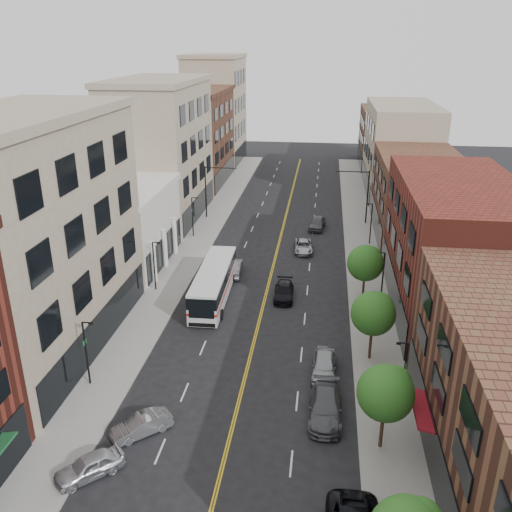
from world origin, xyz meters
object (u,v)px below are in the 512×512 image
at_px(car_parked_mid, 325,407).
at_px(car_lane_c, 317,223).
at_px(city_bus, 214,281).
at_px(car_lane_a, 284,292).
at_px(car_angle_b, 141,425).
at_px(car_lane_behind, 234,268).
at_px(car_angle_a, 89,466).
at_px(car_parked_far, 324,365).
at_px(car_lane_b, 303,246).

bearing_deg(car_parked_mid, car_lane_c, 92.67).
height_order(car_parked_mid, car_lane_c, car_lane_c).
distance_m(city_bus, car_lane_a, 6.84).
xyz_separation_m(car_parked_mid, car_lane_a, (-4.13, 17.46, -0.11)).
xyz_separation_m(car_angle_b, car_lane_behind, (1.63, 25.56, 0.13)).
height_order(car_lane_behind, car_lane_c, car_lane_c).
relative_size(car_angle_a, car_parked_far, 0.86).
relative_size(car_lane_a, car_lane_c, 0.99).
bearing_deg(car_lane_b, car_lane_a, -100.00).
xyz_separation_m(city_bus, car_lane_behind, (0.89, 6.01, -1.05)).
relative_size(car_lane_b, car_lane_c, 0.99).
xyz_separation_m(city_bus, car_parked_mid, (10.80, -16.44, -1.06)).
height_order(car_parked_far, car_lane_c, car_lane_c).
height_order(car_parked_mid, car_lane_b, car_parked_mid).
height_order(car_angle_b, car_parked_mid, car_parked_mid).
bearing_deg(city_bus, car_parked_far, -48.55).
bearing_deg(car_angle_a, car_parked_far, 89.42).
height_order(car_angle_a, car_lane_a, car_angle_a).
xyz_separation_m(car_angle_b, car_parked_mid, (11.53, 3.12, 0.13)).
height_order(city_bus, car_lane_c, city_bus).
bearing_deg(car_parked_far, car_lane_b, 97.86).
bearing_deg(car_lane_a, city_bus, -173.11).
bearing_deg(car_angle_b, car_lane_a, 119.51).
distance_m(car_parked_far, car_lane_b, 25.33).
xyz_separation_m(car_parked_far, car_lane_behind, (-9.77, 17.49, -0.00)).
distance_m(car_parked_mid, car_lane_c, 38.61).
bearing_deg(car_lane_behind, car_angle_a, 79.71).
relative_size(car_parked_mid, car_lane_behind, 1.13).
distance_m(car_lane_a, car_lane_b, 12.75).
xyz_separation_m(car_parked_far, car_lane_b, (-2.70, 25.19, -0.14)).
bearing_deg(car_lane_b, car_parked_far, -88.02).
bearing_deg(car_angle_a, car_parked_mid, 74.90).
bearing_deg(car_lane_behind, car_lane_c, -121.41).
distance_m(city_bus, car_lane_b, 15.89).
xyz_separation_m(car_angle_b, car_lane_b, (8.70, 33.26, -0.01)).
relative_size(car_angle_a, car_parked_mid, 0.75).
xyz_separation_m(car_lane_behind, car_lane_b, (7.07, 7.69, -0.14)).
xyz_separation_m(car_lane_a, car_lane_b, (1.30, 12.68, -0.03)).
relative_size(city_bus, car_parked_mid, 2.32).
bearing_deg(car_parked_mid, car_lane_b, 95.95).
bearing_deg(car_parked_far, car_lane_c, 93.90).
relative_size(city_bus, car_lane_behind, 2.61).
relative_size(car_parked_mid, car_lane_b, 1.16).
xyz_separation_m(city_bus, car_angle_a, (-2.53, -23.38, -1.15)).
bearing_deg(car_lane_b, car_angle_b, -108.80).
height_order(city_bus, car_lane_a, city_bus).
xyz_separation_m(car_lane_a, car_lane_c, (2.73, 21.13, 0.13)).
bearing_deg(car_parked_far, city_bus, 134.62).
xyz_separation_m(car_parked_far, car_lane_c, (-1.27, 33.63, 0.01)).
bearing_deg(car_lane_a, car_parked_far, -74.06).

